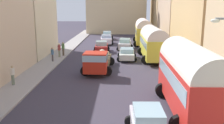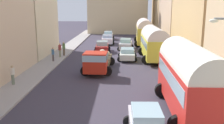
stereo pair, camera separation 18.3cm
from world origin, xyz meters
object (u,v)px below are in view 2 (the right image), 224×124
object	(u,v)px
pedestrian_0	(13,74)
pedestrian_2	(64,48)
parked_bus_2	(144,31)
car_2	(108,35)
car_4	(127,54)
parked_bus_1	(154,42)
cargo_truck_0	(98,60)
car_5	(126,44)
parked_bus_0	(190,76)
car_1	(107,39)
car_3	(146,124)
pedestrian_1	(60,50)
pedestrian_4	(53,54)
car_0	(102,46)

from	to	relation	value
pedestrian_0	pedestrian_2	xyz separation A→B (m)	(1.40, 12.17, 0.11)
parked_bus_2	car_2	xyz separation A→B (m)	(-6.32, 6.63, -1.55)
parked_bus_2	car_4	bearing A→B (deg)	-104.46
parked_bus_1	car_2	xyz separation A→B (m)	(-6.37, 18.45, -1.35)
cargo_truck_0	car_5	bearing A→B (deg)	77.32
parked_bus_2	cargo_truck_0	bearing A→B (deg)	-108.77
parked_bus_0	car_4	world-z (taller)	parked_bus_0
parked_bus_0	car_1	xyz separation A→B (m)	(-6.31, 27.97, -1.50)
parked_bus_0	car_2	world-z (taller)	parked_bus_0
car_2	car_1	bearing A→B (deg)	-88.77
pedestrian_2	car_5	bearing A→B (deg)	34.93
parked_bus_0	car_3	size ratio (longest dim) A/B	2.31
pedestrian_1	car_2	bearing A→B (deg)	74.18
cargo_truck_0	car_2	size ratio (longest dim) A/B	1.93
parked_bus_1	car_1	size ratio (longest dim) A/B	2.00
pedestrian_0	pedestrian_4	distance (m)	8.80
car_2	pedestrian_4	size ratio (longest dim) A/B	2.15
car_1	parked_bus_0	bearing A→B (deg)	-77.28
car_5	car_3	bearing A→B (deg)	-88.90
car_2	pedestrian_0	world-z (taller)	pedestrian_0
car_4	pedestrian_0	xyz separation A→B (m)	(-9.44, -10.57, 0.26)
car_1	parked_bus_1	bearing A→B (deg)	-63.19
parked_bus_1	car_5	distance (m)	7.73
cargo_truck_0	car_2	world-z (taller)	cargo_truck_0
pedestrian_2	pedestrian_4	world-z (taller)	pedestrian_2
pedestrian_0	pedestrian_4	xyz separation A→B (m)	(0.92, 8.75, 0.05)
car_4	car_0	bearing A→B (deg)	123.32
parked_bus_1	pedestrian_0	xyz separation A→B (m)	(-12.60, -10.84, -1.17)
car_1	pedestrian_1	xyz separation A→B (m)	(-5.24, -11.94, 0.26)
car_1	car_5	size ratio (longest dim) A/B	0.99
parked_bus_1	car_2	world-z (taller)	parked_bus_1
car_0	pedestrian_2	world-z (taller)	pedestrian_2
car_4	cargo_truck_0	bearing A→B (deg)	-116.91
parked_bus_1	car_4	xyz separation A→B (m)	(-3.16, -0.27, -1.42)
parked_bus_0	pedestrian_0	xyz separation A→B (m)	(-12.68, 4.78, -1.34)
car_2	car_5	world-z (taller)	car_5
parked_bus_1	car_4	distance (m)	3.48
pedestrian_4	pedestrian_0	bearing A→B (deg)	-96.00
car_5	car_2	bearing A→B (deg)	105.29
cargo_truck_0	pedestrian_4	distance (m)	6.87
car_2	pedestrian_1	bearing A→B (deg)	-105.82
pedestrian_1	pedestrian_4	distance (m)	2.50
cargo_truck_0	car_4	world-z (taller)	cargo_truck_0
parked_bus_0	parked_bus_1	world-z (taller)	parked_bus_0
pedestrian_4	car_5	bearing A→B (deg)	46.73
car_3	pedestrian_4	distance (m)	18.81
car_4	car_5	bearing A→B (deg)	90.40
car_1	car_4	world-z (taller)	car_1
car_2	car_0	bearing A→B (deg)	-90.78
cargo_truck_0	pedestrian_2	world-z (taller)	cargo_truck_0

